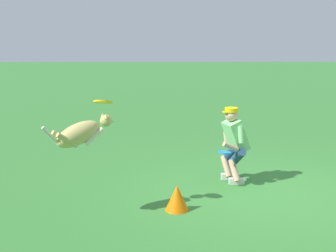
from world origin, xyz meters
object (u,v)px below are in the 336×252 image
at_px(person, 234,142).
at_px(frisbee_flying, 103,102).
at_px(dog, 81,133).
at_px(training_cone, 177,198).
at_px(frisbee_held, 225,152).

xyz_separation_m(person, frisbee_flying, (2.02, 1.38, 0.91)).
xyz_separation_m(person, dog, (2.31, 1.50, 0.49)).
relative_size(frisbee_flying, training_cone, 0.70).
bearing_deg(dog, training_cone, -26.07).
height_order(person, dog, dog).
height_order(dog, frisbee_flying, frisbee_flying).
bearing_deg(frisbee_held, dog, 28.88).
distance_m(frisbee_held, training_cone, 1.34).
xyz_separation_m(dog, frisbee_flying, (-0.29, -0.13, 0.41)).
distance_m(frisbee_flying, training_cone, 1.75).
height_order(frisbee_flying, frisbee_held, frisbee_flying).
height_order(person, frisbee_held, person).
bearing_deg(frisbee_flying, dog, 23.03).
distance_m(frisbee_flying, frisbee_held, 2.33).
height_order(frisbee_held, training_cone, frisbee_held).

